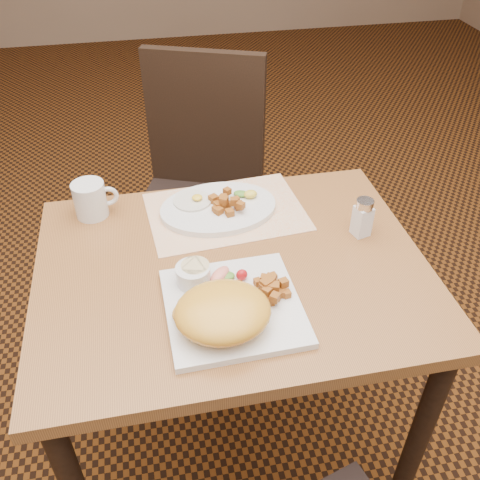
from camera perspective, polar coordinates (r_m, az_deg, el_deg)
name	(u,v)px	position (r m, az deg, el deg)	size (l,w,h in m)	color
ground	(235,442)	(1.82, -0.59, -20.75)	(8.00, 8.00, 0.00)	black
table	(233,299)	(1.31, -0.77, -6.32)	(0.90, 0.70, 0.75)	#985E2F
chair_far	(200,182)	(1.92, -4.27, 6.23)	(0.55, 0.55, 0.97)	black
placemat	(226,212)	(1.40, -1.52, 3.03)	(0.40, 0.28, 0.00)	white
plate_square	(233,307)	(1.13, -0.73, -7.17)	(0.28, 0.28, 0.02)	silver
plate_oval	(218,208)	(1.40, -2.32, 3.42)	(0.30, 0.23, 0.02)	silver
hollandaise_mound	(222,312)	(1.06, -1.96, -7.73)	(0.20, 0.17, 0.07)	gold
ramekin	(193,274)	(1.16, -5.01, -3.63)	(0.08, 0.08, 0.04)	silver
garnish_sq	(226,275)	(1.17, -1.48, -3.75)	(0.09, 0.06, 0.03)	#387223
fried_egg	(193,200)	(1.41, -5.03, 4.26)	(0.10, 0.10, 0.02)	white
garnish_ov	(247,194)	(1.42, 0.72, 4.94)	(0.07, 0.05, 0.02)	#387223
salt_shaker	(363,217)	(1.33, 12.95, 2.41)	(0.05, 0.05, 0.10)	white
coffee_mug	(91,199)	(1.42, -15.61, 4.19)	(0.11, 0.08, 0.09)	silver
home_fries_sq	(271,288)	(1.14, 3.35, -5.15)	(0.08, 0.11, 0.04)	#AC5F1B
home_fries_ov	(226,203)	(1.38, -1.55, 3.95)	(0.09, 0.10, 0.04)	#AC5F1B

